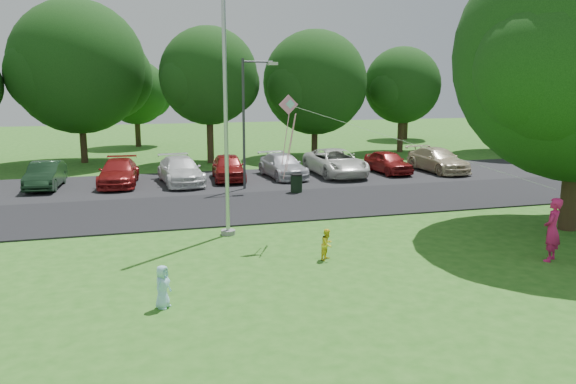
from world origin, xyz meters
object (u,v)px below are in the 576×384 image
object	(u,v)px
woman	(552,230)
trash_can	(296,184)
child_blue	(163,287)
street_lamp	(249,112)
kite	(295,119)
flagpole	(226,114)
child_yellow	(327,244)

from	to	relation	value
woman	trash_can	bearing A→B (deg)	-105.77
child_blue	street_lamp	bearing A→B (deg)	16.32
street_lamp	child_blue	bearing A→B (deg)	-112.93
street_lamp	child_blue	distance (m)	15.23
kite	child_blue	bearing A→B (deg)	-133.63
flagpole	woman	xyz separation A→B (m)	(8.72, -5.48, -3.21)
child_blue	trash_can	bearing A→B (deg)	6.75
flagpole	kite	xyz separation A→B (m)	(2.01, -1.40, -0.12)
flagpole	child_blue	distance (m)	7.47
trash_can	woman	size ratio (longest dim) A/B	0.49
flagpole	child_yellow	world-z (taller)	flagpole
woman	child_yellow	world-z (taller)	woman
flagpole	kite	size ratio (longest dim) A/B	1.39
flagpole	street_lamp	xyz separation A→B (m)	(2.45, 8.01, -0.36)
child_yellow	trash_can	bearing A→B (deg)	37.00
street_lamp	kite	world-z (taller)	street_lamp
trash_can	kite	bearing A→B (deg)	-106.95
woman	child_yellow	size ratio (longest dim) A/B	2.02
street_lamp	woman	world-z (taller)	street_lamp
child_yellow	child_blue	size ratio (longest dim) A/B	0.91
trash_can	child_blue	xyz separation A→B (m)	(-6.96, -12.42, 0.05)
flagpole	street_lamp	distance (m)	8.39
street_lamp	woman	xyz separation A→B (m)	(6.27, -13.50, -2.85)
kite	street_lamp	bearing A→B (deg)	88.59
flagpole	trash_can	bearing A→B (deg)	55.65
flagpole	child_blue	size ratio (longest dim) A/B	9.64
trash_can	kite	size ratio (longest dim) A/B	0.13
flagpole	child_yellow	size ratio (longest dim) A/B	10.59
trash_can	kite	distance (m)	8.93
trash_can	woman	world-z (taller)	woman
trash_can	child_blue	distance (m)	14.24
trash_can	child_yellow	distance (m)	10.21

